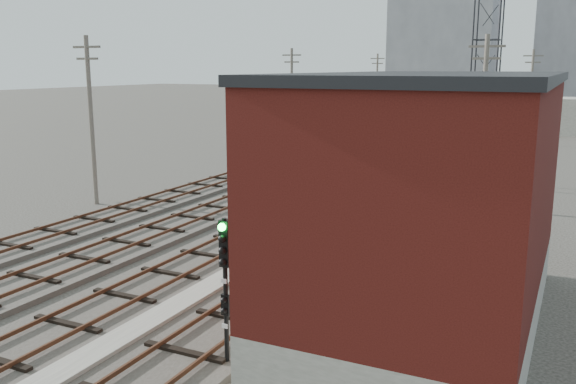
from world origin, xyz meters
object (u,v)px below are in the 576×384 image
Objects in this scene: car_grey at (312,133)px; site_trailer at (348,134)px; car_red at (321,138)px; car_silver at (257,138)px; signal_mast at (225,283)px; switch_stand at (401,158)px.

site_trailer is at bearing -95.07° from car_grey.
car_red is 0.98× the size of car_silver.
signal_mast is at bearing -175.98° from car_red.
car_grey reaches higher than switch_stand.
site_trailer reaches higher than car_red.
car_grey is (-17.38, 45.34, -1.51)m from signal_mast.
car_silver is at bearing 172.24° from switch_stand.
car_grey is (3.05, 6.28, 0.01)m from car_silver.
signal_mast is 48.58m from car_grey.
car_red is 6.13m from car_silver.
switch_stand is 0.25× the size of car_grey.
car_red reaches higher than car_silver.
site_trailer is at bearing -87.46° from car_silver.
car_grey reaches higher than car_silver.
car_red is 4.76m from car_grey.
signal_mast reaches higher than car_red.
site_trailer is 1.26× the size of car_silver.
switch_stand is 16.80m from car_silver.
site_trailer is 2.62m from car_red.
switch_stand is at bearing -144.82° from car_red.
car_grey is at bearing 147.86° from site_trailer.
car_red is (-10.05, 8.20, 0.14)m from switch_stand.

